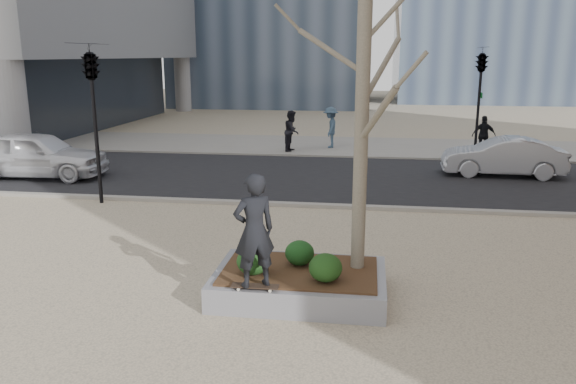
# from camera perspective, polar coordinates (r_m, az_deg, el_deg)

# --- Properties ---
(ground) EXTENTS (120.00, 120.00, 0.00)m
(ground) POSITION_cam_1_polar(r_m,az_deg,el_deg) (10.34, -4.40, -10.10)
(ground) COLOR #BDAB8B
(ground) RESTS_ON ground
(street) EXTENTS (60.00, 8.00, 0.02)m
(street) POSITION_cam_1_polar(r_m,az_deg,el_deg) (19.78, 1.88, 1.59)
(street) COLOR black
(street) RESTS_ON ground
(far_sidewalk) EXTENTS (60.00, 6.00, 0.02)m
(far_sidewalk) POSITION_cam_1_polar(r_m,az_deg,el_deg) (26.64, 3.57, 4.73)
(far_sidewalk) COLOR gray
(far_sidewalk) RESTS_ON ground
(planter) EXTENTS (3.00, 2.00, 0.45)m
(planter) POSITION_cam_1_polar(r_m,az_deg,el_deg) (10.10, 1.20, -9.28)
(planter) COLOR gray
(planter) RESTS_ON ground
(planter_mulch) EXTENTS (2.70, 1.70, 0.04)m
(planter_mulch) POSITION_cam_1_polar(r_m,az_deg,el_deg) (10.00, 1.21, -7.99)
(planter_mulch) COLOR #382314
(planter_mulch) RESTS_ON planter
(sycamore_tree) EXTENTS (2.80, 2.80, 6.60)m
(sycamore_tree) POSITION_cam_1_polar(r_m,az_deg,el_deg) (9.53, 7.63, 11.32)
(sycamore_tree) COLOR gray
(sycamore_tree) RESTS_ON planter_mulch
(shrub_left) EXTENTS (0.57, 0.57, 0.48)m
(shrub_left) POSITION_cam_1_polar(r_m,az_deg,el_deg) (9.73, -3.58, -7.01)
(shrub_left) COLOR #133D17
(shrub_left) RESTS_ON planter_mulch
(shrub_middle) EXTENTS (0.53, 0.53, 0.45)m
(shrub_middle) POSITION_cam_1_polar(r_m,az_deg,el_deg) (10.14, 1.18, -6.20)
(shrub_middle) COLOR black
(shrub_middle) RESTS_ON planter_mulch
(shrub_right) EXTENTS (0.56, 0.56, 0.48)m
(shrub_right) POSITION_cam_1_polar(r_m,az_deg,el_deg) (9.45, 3.82, -7.68)
(shrub_right) COLOR #144014
(shrub_right) RESTS_ON planter_mulch
(skateboard) EXTENTS (0.78, 0.22, 0.08)m
(skateboard) POSITION_cam_1_polar(r_m,az_deg,el_deg) (9.29, -3.38, -9.66)
(skateboard) COLOR black
(skateboard) RESTS_ON planter
(skateboarder) EXTENTS (0.81, 0.73, 1.87)m
(skateboarder) POSITION_cam_1_polar(r_m,az_deg,el_deg) (8.95, -3.46, -3.94)
(skateboarder) COLOR black
(skateboarder) RESTS_ON skateboard
(police_car) EXTENTS (4.80, 2.10, 1.61)m
(police_car) POSITION_cam_1_polar(r_m,az_deg,el_deg) (21.31, -24.12, 3.50)
(police_car) COLOR silver
(police_car) RESTS_ON street
(car_silver) EXTENTS (4.20, 1.65, 1.36)m
(car_silver) POSITION_cam_1_polar(r_m,az_deg,el_deg) (21.15, 20.99, 3.37)
(car_silver) COLOR #9FA1A7
(car_silver) RESTS_ON street
(pedestrian_a) EXTENTS (0.79, 0.95, 1.79)m
(pedestrian_a) POSITION_cam_1_polar(r_m,az_deg,el_deg) (24.90, 0.40, 6.23)
(pedestrian_a) COLOR black
(pedestrian_a) RESTS_ON far_sidewalk
(pedestrian_b) EXTENTS (0.71, 1.21, 1.86)m
(pedestrian_b) POSITION_cam_1_polar(r_m,az_deg,el_deg) (25.89, 4.34, 6.56)
(pedestrian_b) COLOR #395167
(pedestrian_b) RESTS_ON far_sidewalk
(pedestrian_c) EXTENTS (0.98, 0.41, 1.66)m
(pedestrian_c) POSITION_cam_1_polar(r_m,az_deg,el_deg) (25.35, 19.27, 5.46)
(pedestrian_c) COLOR black
(pedestrian_c) RESTS_ON far_sidewalk
(traffic_light_near) EXTENTS (0.60, 2.48, 4.50)m
(traffic_light_near) POSITION_cam_1_polar(r_m,az_deg,el_deg) (16.78, -18.98, 6.42)
(traffic_light_near) COLOR black
(traffic_light_near) RESTS_ON ground
(traffic_light_far) EXTENTS (0.60, 2.48, 4.50)m
(traffic_light_far) POSITION_cam_1_polar(r_m,az_deg,el_deg) (24.30, 18.79, 8.48)
(traffic_light_far) COLOR black
(traffic_light_far) RESTS_ON ground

